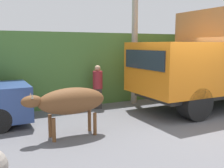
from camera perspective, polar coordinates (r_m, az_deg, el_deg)
name	(u,v)px	position (r m, az deg, el deg)	size (l,w,h in m)	color
ground_plane	(193,123)	(8.11, 17.23, -8.04)	(60.00, 60.00, 0.00)	slate
hillside_embankment	(99,63)	(13.43, -2.86, 4.68)	(32.00, 6.51, 2.70)	#4C7A38
brown_cow	(70,101)	(6.50, -9.07, -3.78)	(2.05, 0.65, 1.23)	brown
pedestrian_on_hill	(98,85)	(9.28, -3.13, -0.26)	(0.46, 0.46, 1.55)	#38332D
utility_pole	(135,24)	(10.14, 4.98, 12.86)	(0.90, 0.23, 5.82)	#9E998E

